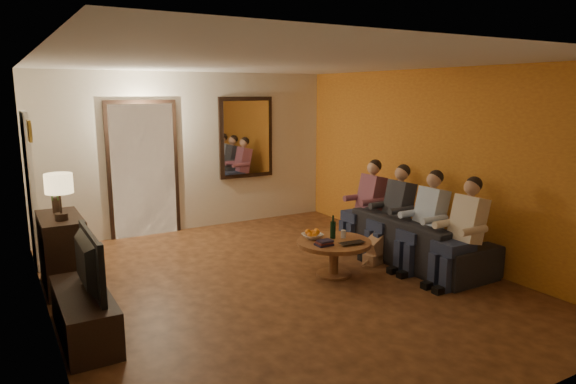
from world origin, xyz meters
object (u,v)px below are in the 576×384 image
tv (80,263)px  dog (380,242)px  table_lamp (60,197)px  tv_stand (84,315)px  dresser (63,252)px  person_d (368,207)px  wine_bottle (333,226)px  coffee_table (334,258)px  bowl (312,236)px  sofa (415,239)px  person_a (464,236)px  laptop (354,244)px  person_b (427,225)px  person_c (395,215)px

tv → dog: bearing=-85.5°
dog → tv: bearing=172.2°
table_lamp → tv_stand: 1.54m
dresser → tv_stand: dresser is taller
table_lamp → person_d: bearing=-3.7°
wine_bottle → dog: bearing=1.0°
tv → coffee_table: 3.04m
wine_bottle → bowl: bearing=152.4°
dresser → table_lamp: size_ratio=1.80×
person_d → bowl: (-1.34, -0.56, -0.12)m
coffee_table → wine_bottle: 0.40m
sofa → wine_bottle: (-1.21, 0.22, 0.28)m
tv → dog: tv is taller
person_a → person_d: bearing=90.0°
person_a → wine_bottle: size_ratio=3.87×
coffee_table → laptop: 0.38m
table_lamp → dog: table_lamp is taller
sofa → bowl: 1.48m
laptop → table_lamp: bearing=159.9°
dresser → person_d: person_d is taller
tv → laptop: 3.10m
dresser → wine_bottle: bearing=-21.0°
tv_stand → person_b: person_b is taller
tv → person_a: (4.15, -0.83, -0.13)m
table_lamp → bowl: bearing=-16.5°
table_lamp → sofa: table_lamp is taller
dog → bowl: 1.04m
dresser → table_lamp: table_lamp is taller
person_a → dog: 1.22m
person_a → dog: (-0.32, 1.13, -0.32)m
person_d → table_lamp: bearing=176.3°
laptop → person_a: bearing=-31.8°
person_b → dresser: bearing=157.8°
dresser → person_b: person_b is taller
person_a → bowl: bearing=137.2°
tv_stand → person_d: (4.15, 0.97, 0.38)m
dog → sofa: bearing=-41.5°
tv → person_d: size_ratio=0.84×
person_b → person_c: 0.60m
bowl → wine_bottle: 0.29m
table_lamp → wine_bottle: size_ratio=1.74×
bowl → laptop: size_ratio=0.79×
wine_bottle → tv: bearing=-174.6°
person_c → dog: person_c is taller
tv → laptop: tv is taller
bowl → tv_stand: bearing=-171.7°
person_a → tv_stand: bearing=168.7°
coffee_table → person_b: bearing=-19.9°
dresser → person_b: 4.48m
bowl → person_c: bearing=-1.7°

